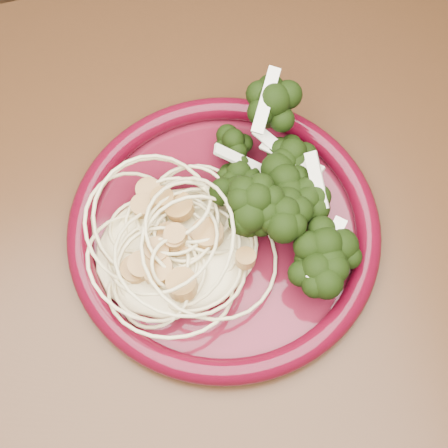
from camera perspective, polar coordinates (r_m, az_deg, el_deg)
name	(u,v)px	position (r m, az deg, el deg)	size (l,w,h in m)	color
dining_table	(344,288)	(0.68, 10.92, -5.73)	(1.20, 0.80, 0.75)	#472814
dinner_plate	(224,228)	(0.57, 0.00, -0.40)	(0.34, 0.34, 0.02)	#540F1D
spaghetti_pile	(174,246)	(0.55, -4.55, -2.04)	(0.15, 0.13, 0.03)	beige
scallop_cluster	(171,228)	(0.52, -4.86, -0.34)	(0.13, 0.13, 0.04)	#B78847
broccoli_pile	(284,188)	(0.57, 5.46, 3.29)	(0.10, 0.17, 0.06)	black
onion_garnish	(287,168)	(0.53, 5.80, 5.13)	(0.07, 0.11, 0.06)	white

